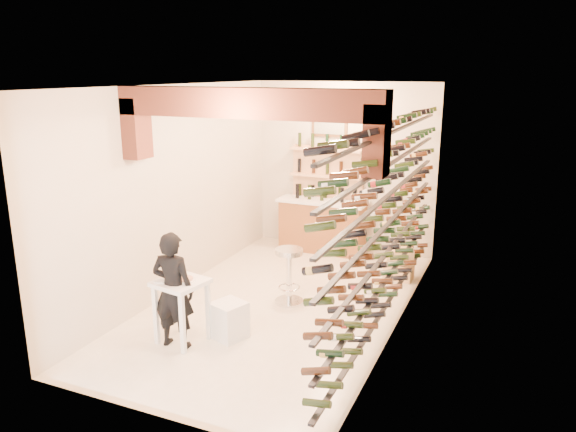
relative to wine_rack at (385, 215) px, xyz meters
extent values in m
plane|color=silver|center=(-1.53, 0.00, -1.55)|extent=(6.00, 6.00, 0.00)
cube|color=beige|center=(-1.53, 3.00, 0.05)|extent=(3.50, 0.02, 3.20)
cube|color=beige|center=(-1.53, -3.00, 0.05)|extent=(3.50, 0.02, 3.20)
cube|color=beige|center=(-3.28, 0.00, 0.05)|extent=(0.02, 6.00, 3.20)
cube|color=beige|center=(0.22, 0.00, 0.05)|extent=(0.02, 6.00, 3.20)
cube|color=#AD5A3D|center=(-1.53, 0.00, 1.65)|extent=(3.50, 6.00, 0.02)
cube|color=#964A34|center=(-1.53, -1.00, 1.47)|extent=(3.50, 0.35, 0.36)
cube|color=#964A34|center=(-3.16, -1.00, 1.10)|extent=(0.24, 0.35, 0.80)
cube|color=#964A34|center=(0.10, -1.00, 1.10)|extent=(0.24, 0.35, 0.80)
cube|color=black|center=(0.06, 0.00, -1.30)|extent=(0.06, 5.70, 0.03)
cube|color=black|center=(0.06, 0.00, -0.90)|extent=(0.06, 5.70, 0.03)
cube|color=black|center=(0.06, 0.00, -0.50)|extent=(0.06, 5.70, 0.03)
cube|color=black|center=(0.06, 0.00, -0.10)|extent=(0.06, 5.70, 0.03)
cube|color=black|center=(0.06, 0.00, 0.30)|extent=(0.06, 5.70, 0.03)
cube|color=black|center=(0.06, 0.00, 0.70)|extent=(0.06, 5.70, 0.03)
cube|color=black|center=(0.06, 0.00, 1.10)|extent=(0.06, 5.70, 0.03)
cube|color=#93582D|center=(-1.83, 2.65, -1.07)|extent=(1.60, 0.55, 0.96)
cube|color=white|center=(-1.83, 2.65, -0.56)|extent=(1.70, 0.62, 0.05)
cube|color=#DCA77C|center=(-1.83, 2.92, -0.55)|extent=(1.40, 0.10, 2.00)
cube|color=#DCA77C|center=(-1.83, 2.82, -1.10)|extent=(1.40, 0.28, 0.04)
cube|color=#DCA77C|center=(-1.83, 2.82, -0.60)|extent=(1.40, 0.28, 0.04)
cube|color=#DCA77C|center=(-1.83, 2.82, -0.10)|extent=(1.40, 0.28, 0.04)
cube|color=#DCA77C|center=(-1.83, 2.82, 0.40)|extent=(1.40, 0.28, 0.04)
cube|color=brown|center=(-1.83, 2.97, 0.90)|extent=(0.70, 0.04, 0.55)
cube|color=#99998C|center=(-1.83, 2.94, 0.90)|extent=(0.60, 0.01, 0.45)
cube|color=white|center=(-2.21, -1.54, -0.74)|extent=(0.67, 0.67, 0.06)
cube|color=white|center=(-2.48, -1.73, -1.16)|extent=(0.06, 0.06, 0.78)
cube|color=white|center=(-2.02, -1.81, -1.16)|extent=(0.06, 0.06, 0.78)
cube|color=white|center=(-2.40, -1.27, -1.16)|extent=(0.06, 0.06, 0.78)
cube|color=white|center=(-1.94, -1.35, -1.16)|extent=(0.06, 0.06, 0.78)
cylinder|color=white|center=(-2.15, -1.52, -0.70)|extent=(0.27, 0.27, 0.02)
cylinder|color=#BF7266|center=(-2.15, -1.52, -0.68)|extent=(0.20, 0.20, 0.02)
cube|color=white|center=(-2.41, -1.67, -0.70)|extent=(0.15, 0.15, 0.02)
cylinder|color=white|center=(-2.38, -1.37, -0.71)|extent=(0.08, 0.08, 0.00)
cylinder|color=white|center=(-2.38, -1.37, -0.66)|extent=(0.01, 0.01, 0.10)
cone|color=#580708|center=(-2.38, -1.37, -0.58)|extent=(0.08, 0.08, 0.09)
cube|color=white|center=(-1.71, -1.21, -1.31)|extent=(0.50, 0.50, 0.49)
imported|color=black|center=(-2.23, -1.68, -0.79)|extent=(0.58, 0.41, 1.51)
cylinder|color=silver|center=(-1.44, 0.13, -1.53)|extent=(0.44, 0.44, 0.03)
cylinder|color=silver|center=(-1.44, 0.13, -1.14)|extent=(0.09, 0.09, 0.76)
cylinder|color=silver|center=(-1.44, 0.13, -0.74)|extent=(0.41, 0.41, 0.08)
torus|color=silver|center=(-1.44, 0.13, -1.31)|extent=(0.33, 0.33, 0.03)
cube|color=#E8B87F|center=(-0.13, 1.75, -1.41)|extent=(0.47, 0.34, 0.28)
cube|color=#E8B87F|center=(-0.13, 1.75, -1.14)|extent=(0.52, 0.43, 0.26)
camera|label=1|loc=(1.61, -6.94, 1.85)|focal=34.30mm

